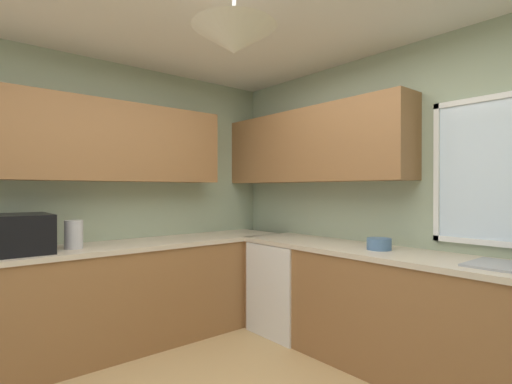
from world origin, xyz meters
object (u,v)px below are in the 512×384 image
at_px(kettle, 74,234).
at_px(bowl, 379,244).
at_px(dishwasher, 290,287).
at_px(microwave, 23,233).

distance_m(kettle, bowl, 2.42).
height_order(dishwasher, microwave, microwave).
bearing_deg(bowl, kettle, -131.31).
relative_size(kettle, bowl, 1.21).
xyz_separation_m(microwave, bowl, (1.62, 2.17, -0.10)).
distance_m(dishwasher, microwave, 2.32).
bearing_deg(kettle, microwave, -93.27).
relative_size(microwave, bowl, 2.55).
bearing_deg(dishwasher, bowl, 1.79).
bearing_deg(bowl, dishwasher, -178.21).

